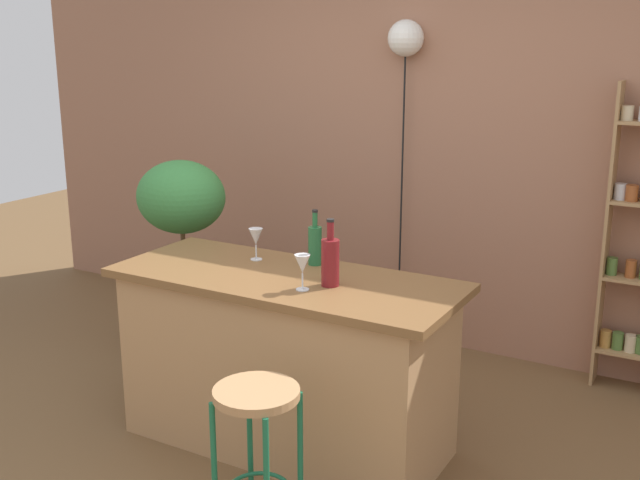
# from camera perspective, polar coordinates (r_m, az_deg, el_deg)

# --- Properties ---
(ground) EXTENTS (12.00, 12.00, 0.00)m
(ground) POSITION_cam_1_polar(r_m,az_deg,el_deg) (3.84, -4.92, -16.47)
(ground) COLOR brown
(back_wall) EXTENTS (6.40, 0.10, 2.80)m
(back_wall) POSITION_cam_1_polar(r_m,az_deg,el_deg) (5.03, 7.48, 8.03)
(back_wall) COLOR #9E6B51
(back_wall) RESTS_ON ground
(kitchen_counter) EXTENTS (1.70, 0.70, 0.88)m
(kitchen_counter) POSITION_cam_1_polar(r_m,az_deg,el_deg) (3.85, -2.51, -8.84)
(kitchen_counter) COLOR tan
(kitchen_counter) RESTS_ON ground
(bar_stool) EXTENTS (0.34, 0.34, 0.65)m
(bar_stool) POSITION_cam_1_polar(r_m,az_deg,el_deg) (3.16, -4.65, -13.57)
(bar_stool) COLOR #196642
(bar_stool) RESTS_ON ground
(spice_shelf) EXTENTS (0.37, 0.15, 1.75)m
(spice_shelf) POSITION_cam_1_polar(r_m,az_deg,el_deg) (4.65, 22.47, -0.09)
(spice_shelf) COLOR #A87F51
(spice_shelf) RESTS_ON ground
(plant_stool) EXTENTS (0.28, 0.28, 0.46)m
(plant_stool) POSITION_cam_1_polar(r_m,az_deg,el_deg) (5.04, -9.76, -5.82)
(plant_stool) COLOR #2D2823
(plant_stool) RESTS_ON ground
(potted_plant) EXTENTS (0.56, 0.51, 0.80)m
(potted_plant) POSITION_cam_1_polar(r_m,az_deg,el_deg) (4.82, -10.15, 2.52)
(potted_plant) COLOR #514C47
(potted_plant) RESTS_ON plant_stool
(bottle_sauce_amber) EXTENTS (0.07, 0.07, 0.28)m
(bottle_sauce_amber) POSITION_cam_1_polar(r_m,az_deg,el_deg) (3.84, -0.37, -0.31)
(bottle_sauce_amber) COLOR #236638
(bottle_sauce_amber) RESTS_ON kitchen_counter
(bottle_vinegar) EXTENTS (0.08, 0.08, 0.31)m
(bottle_vinegar) POSITION_cam_1_polar(r_m,az_deg,el_deg) (3.52, 0.76, -1.54)
(bottle_vinegar) COLOR maroon
(bottle_vinegar) RESTS_ON kitchen_counter
(wine_glass_left) EXTENTS (0.07, 0.07, 0.16)m
(wine_glass_left) POSITION_cam_1_polar(r_m,az_deg,el_deg) (3.93, -4.74, 0.18)
(wine_glass_left) COLOR silver
(wine_glass_left) RESTS_ON kitchen_counter
(wine_glass_center) EXTENTS (0.07, 0.07, 0.16)m
(wine_glass_center) POSITION_cam_1_polar(r_m,az_deg,el_deg) (3.46, -1.30, -1.84)
(wine_glass_center) COLOR silver
(wine_glass_center) RESTS_ON kitchen_counter
(pendant_globe_light) EXTENTS (0.22, 0.22, 2.08)m
(pendant_globe_light) POSITION_cam_1_polar(r_m,az_deg,el_deg) (4.93, 6.32, 14.25)
(pendant_globe_light) COLOR black
(pendant_globe_light) RESTS_ON ground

